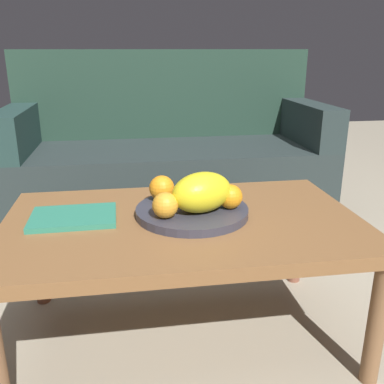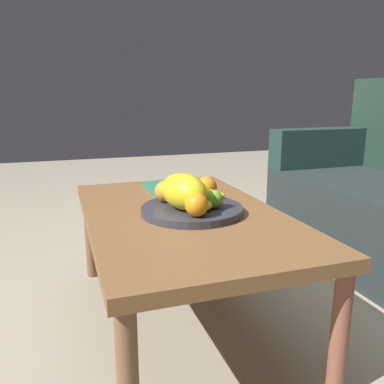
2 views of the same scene
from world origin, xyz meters
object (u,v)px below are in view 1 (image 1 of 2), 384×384
at_px(fruit_bowl, 192,211).
at_px(banana_bunch, 196,195).
at_px(coffee_table, 183,232).
at_px(orange_left, 162,188).
at_px(couch, 169,160).
at_px(orange_front, 165,205).
at_px(orange_right, 231,197).
at_px(melon_large_front, 202,192).
at_px(magazine, 74,217).
at_px(apple_front, 202,191).

xyz_separation_m(fruit_bowl, banana_bunch, (0.02, 0.04, 0.04)).
xyz_separation_m(coffee_table, orange_left, (-0.05, 0.10, 0.11)).
height_order(couch, orange_front, couch).
bearing_deg(orange_right, orange_front, -168.08).
bearing_deg(orange_front, coffee_table, 38.81).
bearing_deg(banana_bunch, orange_left, 157.90).
height_order(fruit_bowl, orange_right, orange_right).
xyz_separation_m(couch, banana_bunch, (-0.03, -1.10, 0.16)).
distance_m(melon_large_front, banana_bunch, 0.08).
distance_m(couch, orange_left, 1.08).
bearing_deg(magazine, orange_front, -19.12).
bearing_deg(magazine, apple_front, 5.33).
xyz_separation_m(coffee_table, melon_large_front, (0.05, -0.01, 0.13)).
bearing_deg(coffee_table, melon_large_front, -12.94).
relative_size(orange_right, magazine, 0.30).
height_order(fruit_bowl, orange_left, orange_left).
bearing_deg(magazine, fruit_bowl, -4.01).
height_order(orange_left, orange_right, orange_left).
relative_size(couch, orange_right, 22.88).
bearing_deg(apple_front, magazine, -173.73).
xyz_separation_m(melon_large_front, orange_front, (-0.11, -0.03, -0.02)).
height_order(coffee_table, melon_large_front, melon_large_front).
bearing_deg(magazine, banana_bunch, 2.28).
relative_size(fruit_bowl, banana_bunch, 2.10).
xyz_separation_m(melon_large_front, orange_left, (-0.11, 0.12, -0.02)).
height_order(apple_front, banana_bunch, same).
bearing_deg(melon_large_front, banana_bunch, 94.78).
distance_m(fruit_bowl, banana_bunch, 0.06).
height_order(fruit_bowl, orange_front, orange_front).
distance_m(couch, orange_right, 1.18).
distance_m(orange_front, apple_front, 0.19).
relative_size(fruit_bowl, orange_left, 4.26).
distance_m(orange_left, banana_bunch, 0.11).
xyz_separation_m(melon_large_front, magazine, (-0.38, 0.05, -0.08)).
relative_size(fruit_bowl, melon_large_front, 1.82).
bearing_deg(apple_front, coffee_table, -130.88).
distance_m(coffee_table, magazine, 0.33).
distance_m(orange_front, banana_bunch, 0.15).
height_order(couch, orange_left, couch).
xyz_separation_m(melon_large_front, apple_front, (0.02, 0.10, -0.03)).
bearing_deg(orange_left, fruit_bowl, -43.99).
distance_m(fruit_bowl, magazine, 0.36).
xyz_separation_m(apple_front, banana_bunch, (-0.03, -0.02, -0.00)).
distance_m(apple_front, magazine, 0.40).
bearing_deg(melon_large_front, orange_right, 5.92).
relative_size(fruit_bowl, orange_front, 4.56).
distance_m(coffee_table, orange_front, 0.13).
xyz_separation_m(couch, orange_left, (-0.13, -1.06, 0.18)).
xyz_separation_m(orange_front, magazine, (-0.27, 0.09, -0.05)).
height_order(coffee_table, fruit_bowl, fruit_bowl).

